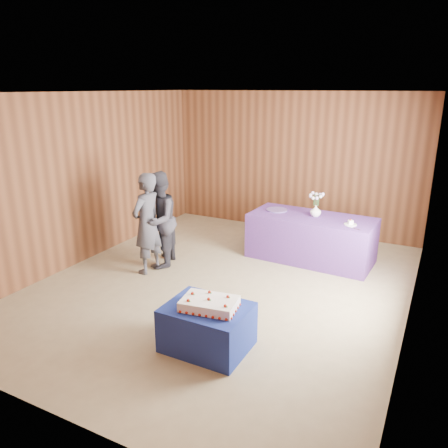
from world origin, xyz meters
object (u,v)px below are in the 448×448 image
Objects in this scene: vase at (316,211)px; guest_right at (158,220)px; guest_left at (147,224)px; serving_table at (311,238)px; sheet_cake at (209,304)px; cake_table at (207,327)px.

guest_right reaches higher than vase.
guest_left is at bearing -142.35° from vase.
serving_table is 3.08m from sheet_cake.
sheet_cake is 2.54m from guest_right.
vase reaches higher than serving_table.
guest_right reaches higher than cake_table.
cake_table is at bearing -95.68° from vase.
sheet_cake is (-0.23, -3.07, 0.18)m from serving_table.
guest_left reaches higher than sheet_cake.
guest_right is (-2.09, -1.35, 0.39)m from serving_table.
serving_table is 3.01× the size of sheet_cake.
guest_right is (-1.82, 1.69, 0.52)m from cake_table.
guest_right is at bearing 137.65° from cake_table.
sheet_cake is 0.43× the size of guest_left.
sheet_cake reaches higher than cake_table.
guest_left reaches higher than vase.
cake_table is at bearing 27.75° from guest_right.
serving_table is 2.69m from guest_left.
vase reaches higher than sheet_cake.
guest_left is (-2.15, -1.66, -0.06)m from vase.
cake_table is 3.06m from serving_table.
serving_table is at bearing 77.16° from sheet_cake.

